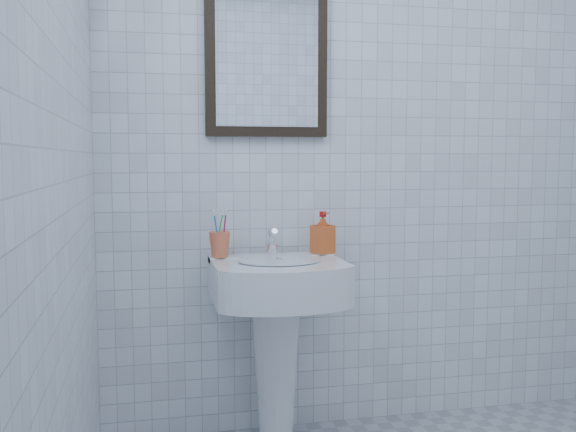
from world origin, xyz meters
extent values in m
cube|color=silver|center=(0.00, 1.20, 1.25)|extent=(2.20, 0.02, 2.50)
cube|color=silver|center=(-1.10, 0.00, 1.25)|extent=(0.02, 2.40, 2.50)
cone|color=white|center=(-0.41, 1.00, 0.31)|extent=(0.20, 0.20, 0.63)
cube|color=white|center=(-0.41, 0.96, 0.68)|extent=(0.50, 0.36, 0.15)
cube|color=white|center=(-0.41, 1.10, 0.75)|extent=(0.50, 0.09, 0.03)
cylinder|color=white|center=(-0.41, 0.93, 0.77)|extent=(0.31, 0.31, 0.01)
cylinder|color=silver|center=(-0.41, 1.08, 0.79)|extent=(0.05, 0.05, 0.05)
cylinder|color=silver|center=(-0.41, 1.06, 0.84)|extent=(0.02, 0.09, 0.07)
cylinder|color=silver|center=(-0.41, 1.09, 0.82)|extent=(0.03, 0.05, 0.08)
imported|color=#C03C12|center=(-0.20, 1.09, 0.85)|extent=(0.10, 0.10, 0.17)
cube|color=black|center=(-0.41, 1.18, 1.55)|extent=(0.50, 0.04, 0.62)
cube|color=white|center=(-0.41, 1.16, 1.55)|extent=(0.42, 0.00, 0.54)
camera|label=1|loc=(-0.91, -1.41, 1.15)|focal=40.00mm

